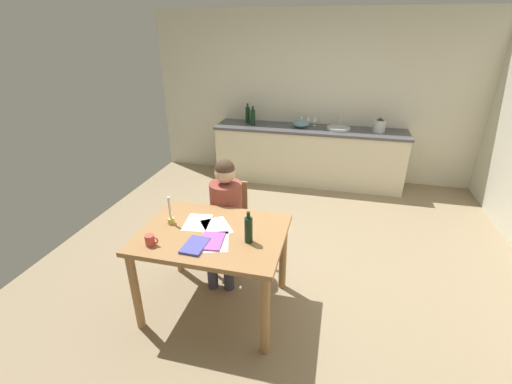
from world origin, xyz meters
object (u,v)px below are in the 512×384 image
(book_cookery, at_px, (211,241))
(wine_bottle_on_table, at_px, (249,229))
(dining_table, at_px, (213,244))
(sink_unit, at_px, (339,128))
(book_magazine, at_px, (195,246))
(bottle_oil, at_px, (248,115))
(chair_at_table, at_px, (229,220))
(bottle_vinegar, at_px, (253,117))
(coffee_mug, at_px, (150,240))
(wine_glass_near_sink, at_px, (315,119))
(candlestick, at_px, (171,216))
(mixing_bowl, at_px, (301,123))
(person_seated, at_px, (225,211))
(wine_glass_by_kettle, at_px, (308,119))
(stovetop_kettle, at_px, (379,126))
(wine_glass_back_left, at_px, (301,118))

(book_cookery, distance_m, wine_bottle_on_table, 0.31)
(dining_table, height_order, sink_unit, sink_unit)
(book_magazine, bearing_deg, bottle_oil, 100.59)
(chair_at_table, height_order, book_cookery, chair_at_table)
(bottle_vinegar, bearing_deg, sink_unit, 0.63)
(coffee_mug, bearing_deg, wine_glass_near_sink, 75.16)
(chair_at_table, relative_size, candlestick, 3.51)
(bottle_vinegar, bearing_deg, mixing_bowl, 2.04)
(person_seated, relative_size, bottle_vinegar, 4.03)
(book_magazine, distance_m, wine_glass_by_kettle, 3.51)
(book_cookery, bearing_deg, wine_glass_by_kettle, 76.24)
(book_cookery, distance_m, wine_glass_near_sink, 3.42)
(candlestick, distance_m, wine_glass_by_kettle, 3.30)
(book_magazine, height_order, sink_unit, sink_unit)
(coffee_mug, distance_m, wine_glass_near_sink, 3.65)
(wine_glass_near_sink, relative_size, wine_glass_by_kettle, 1.00)
(wine_bottle_on_table, bearing_deg, dining_table, 168.42)
(stovetop_kettle, bearing_deg, mixing_bowl, 179.18)
(chair_at_table, distance_m, wine_glass_near_sink, 2.67)
(stovetop_kettle, bearing_deg, wine_glass_by_kettle, 172.03)
(dining_table, xyz_separation_m, book_magazine, (-0.05, -0.24, 0.13))
(sink_unit, bearing_deg, book_magazine, -106.30)
(dining_table, bearing_deg, book_cookery, -72.14)
(candlestick, distance_m, stovetop_kettle, 3.58)
(wine_glass_near_sink, bearing_deg, coffee_mug, -104.84)
(wine_glass_near_sink, relative_size, wine_glass_back_left, 1.00)
(chair_at_table, bearing_deg, stovetop_kettle, 56.28)
(chair_at_table, xyz_separation_m, person_seated, (0.02, -0.15, 0.18))
(book_cookery, bearing_deg, mixing_bowl, 77.74)
(wine_glass_back_left, bearing_deg, sink_unit, -13.68)
(wine_bottle_on_table, distance_m, wine_glass_near_sink, 3.31)
(dining_table, xyz_separation_m, bottle_vinegar, (-0.44, 3.07, 0.36))
(book_cookery, height_order, wine_glass_back_left, wine_glass_back_left)
(coffee_mug, relative_size, wine_bottle_on_table, 0.42)
(bottle_oil, distance_m, wine_glass_back_left, 0.87)
(chair_at_table, xyz_separation_m, coffee_mug, (-0.31, -0.99, 0.32))
(chair_at_table, bearing_deg, bottle_oil, 100.42)
(chair_at_table, xyz_separation_m, bottle_vinegar, (-0.35, 2.38, 0.52))
(dining_table, xyz_separation_m, sink_unit, (0.92, 3.09, 0.26))
(bottle_oil, bearing_deg, wine_bottle_on_table, -74.87)
(chair_at_table, xyz_separation_m, stovetop_kettle, (1.60, 2.39, 0.50))
(bottle_oil, xyz_separation_m, wine_glass_by_kettle, (0.98, 0.07, -0.03))
(chair_at_table, bearing_deg, wine_glass_near_sink, 76.09)
(sink_unit, bearing_deg, bottle_oil, 176.97)
(person_seated, xyz_separation_m, sink_unit, (0.99, 2.54, 0.24))
(book_magazine, bearing_deg, stovetop_kettle, 67.19)
(stovetop_kettle, bearing_deg, sink_unit, 179.59)
(book_cookery, height_order, wine_glass_by_kettle, wine_glass_by_kettle)
(wine_bottle_on_table, bearing_deg, stovetop_kettle, 69.52)
(wine_glass_near_sink, distance_m, wine_glass_back_left, 0.22)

